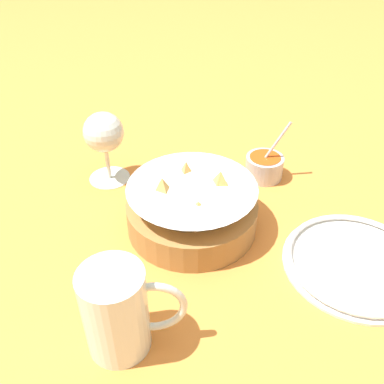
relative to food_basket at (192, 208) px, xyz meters
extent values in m
plane|color=orange|center=(0.03, -0.04, -0.04)|extent=(4.00, 4.00, 0.00)
cylinder|color=olive|center=(0.00, 0.00, -0.01)|extent=(0.20, 0.20, 0.05)
cone|color=white|center=(0.00, 0.00, 0.00)|extent=(0.20, 0.20, 0.07)
cylinder|color=#3D842D|center=(0.00, 0.00, -0.01)|extent=(0.15, 0.15, 0.01)
pyramid|color=gold|center=(0.04, 0.01, 0.03)|extent=(0.08, 0.08, 0.07)
pyramid|color=gold|center=(-0.01, 0.04, 0.03)|extent=(0.07, 0.08, 0.06)
pyramid|color=gold|center=(-0.04, 0.00, 0.03)|extent=(0.08, 0.09, 0.07)
pyramid|color=gold|center=(0.01, -0.04, 0.02)|extent=(0.08, 0.07, 0.05)
cylinder|color=#B7B7BC|center=(0.14, 0.13, -0.02)|extent=(0.07, 0.07, 0.04)
cylinder|color=#CC4C14|center=(0.14, 0.13, -0.01)|extent=(0.06, 0.06, 0.03)
cylinder|color=#B7B7BC|center=(0.16, 0.13, 0.02)|extent=(0.06, 0.01, 0.10)
cylinder|color=silver|center=(-0.14, 0.15, -0.04)|extent=(0.07, 0.07, 0.00)
cylinder|color=silver|center=(-0.14, 0.15, 0.00)|extent=(0.01, 0.01, 0.06)
sphere|color=silver|center=(-0.14, 0.15, 0.06)|extent=(0.07, 0.07, 0.07)
sphere|color=#DBD17A|center=(-0.14, 0.15, 0.05)|extent=(0.05, 0.05, 0.05)
cylinder|color=silver|center=(-0.10, -0.20, 0.02)|extent=(0.07, 0.07, 0.12)
cylinder|color=orange|center=(-0.10, -0.20, 0.01)|extent=(0.06, 0.06, 0.08)
torus|color=silver|center=(-0.06, -0.20, 0.02)|extent=(0.08, 0.01, 0.08)
cylinder|color=white|center=(0.23, -0.10, -0.03)|extent=(0.21, 0.21, 0.01)
torus|color=white|center=(0.23, -0.10, -0.03)|extent=(0.20, 0.20, 0.01)
camera|label=1|loc=(-0.04, -0.51, 0.42)|focal=40.00mm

